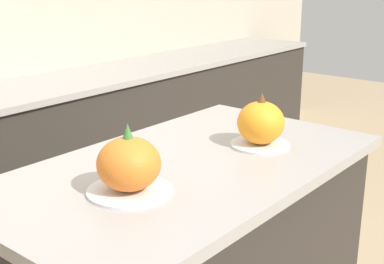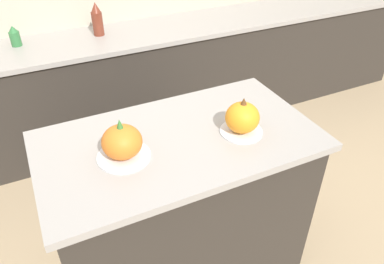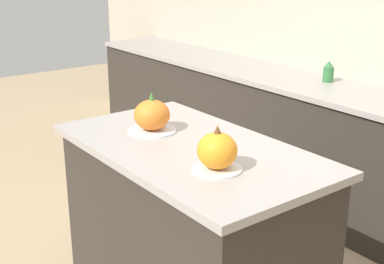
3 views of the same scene
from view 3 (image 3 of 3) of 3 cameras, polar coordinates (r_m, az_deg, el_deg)
The scene contains 5 objects.
kitchen_island at distance 2.51m, azimuth -0.18°, elevation -11.59°, with size 1.26×0.71×0.95m.
back_counter at distance 3.53m, azimuth 19.63°, elevation -3.92°, with size 6.00×0.60×0.89m.
pumpkin_cake_left at distance 2.48m, azimuth -4.29°, elevation 1.69°, with size 0.23×0.23×0.19m.
pumpkin_cake_right at distance 2.03m, azimuth 2.70°, elevation -2.14°, with size 0.20×0.20×0.18m.
bottle_short at distance 3.79m, azimuth 14.35°, elevation 6.25°, with size 0.07×0.07×0.14m.
Camera 3 is at (1.73, -1.30, 1.74)m, focal length 50.00 mm.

